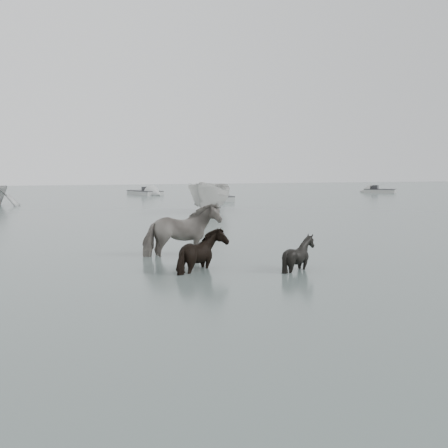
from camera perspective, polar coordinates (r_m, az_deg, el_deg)
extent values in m
plane|color=#4B5956|center=(14.17, 2.23, -3.94)|extent=(140.00, 140.00, 0.00)
imported|color=black|center=(15.24, -4.36, 0.03)|extent=(2.11, 1.06, 1.74)
imported|color=black|center=(12.98, -2.09, -1.85)|extent=(1.58, 1.67, 1.33)
imported|color=black|center=(13.20, 7.61, -2.21)|extent=(1.20, 1.11, 1.13)
imported|color=beige|center=(30.57, -1.38, 2.92)|extent=(4.15, 4.82, 1.80)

